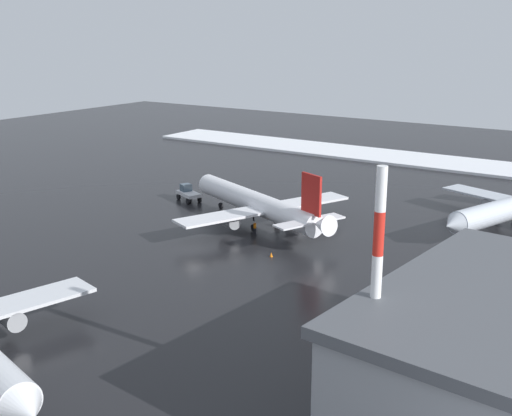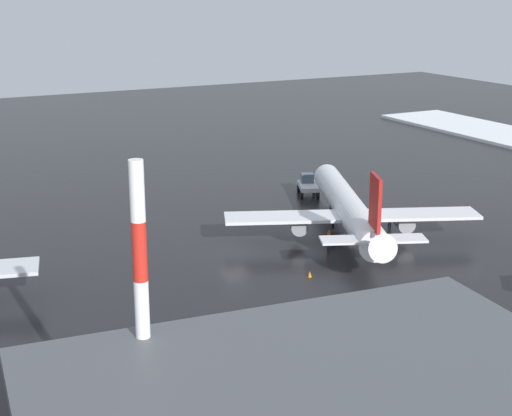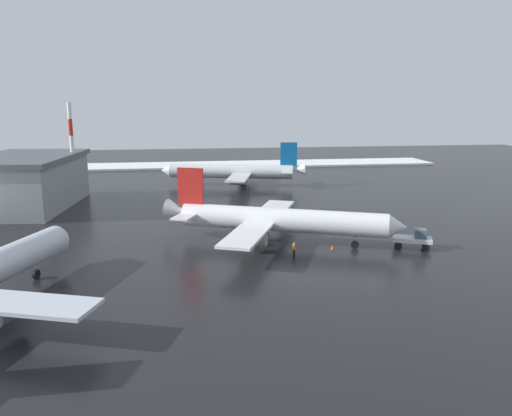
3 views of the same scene
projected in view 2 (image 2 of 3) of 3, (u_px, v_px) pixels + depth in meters
ground_plane at (235, 250)px, 76.97m from camera, size 240.00×240.00×0.00m
airplane_parked_starboard at (349, 208)px, 80.24m from camera, size 25.06×29.57×9.23m
pushback_tug at (308, 185)px, 96.79m from camera, size 3.85×5.10×2.50m
ground_crew_mid_apron at (329, 237)px, 77.71m from camera, size 0.36×0.36×1.71m
ground_crew_beside_wing at (390, 217)px, 84.34m from camera, size 0.36×0.36×1.71m
antenna_mast at (143, 337)px, 37.77m from camera, size 0.70×0.70×17.54m
traffic_cone_near_nose at (345, 214)px, 88.05m from camera, size 0.36×0.36×0.55m
traffic_cone_mid_line at (310, 274)px, 69.79m from camera, size 0.36×0.36×0.55m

